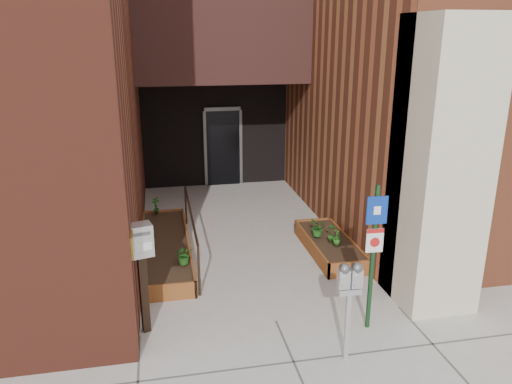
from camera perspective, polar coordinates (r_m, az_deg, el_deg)
ground at (r=7.74m, az=2.30°, el=-14.52°), size 80.00×80.00×0.00m
planter_left at (r=9.89m, az=-10.25°, el=-6.39°), size 0.90×3.60×0.30m
planter_right at (r=9.96m, az=8.35°, el=-6.12°), size 0.80×2.20×0.30m
handrail at (r=9.63m, az=-7.46°, el=-2.98°), size 0.04×3.34×0.90m
parking_meter at (r=6.52m, az=10.66°, el=-10.48°), size 0.31×0.15×1.39m
sign_post at (r=7.15m, az=13.33°, el=-5.72°), size 0.30×0.08×2.18m
payment_dropbox at (r=7.12m, az=-12.99°, el=-7.09°), size 0.38×0.32×1.65m
shrub_left_a at (r=8.77m, az=-8.21°, el=-7.12°), size 0.34×0.34×0.34m
shrub_left_b at (r=9.45m, az=-12.01°, el=-5.30°), size 0.28×0.28×0.39m
shrub_left_c at (r=9.59m, az=-11.99°, el=-5.13°), size 0.24×0.24×0.33m
shrub_left_d at (r=11.26m, az=-11.38°, el=-1.52°), size 0.27×0.27×0.37m
shrub_right_a at (r=9.57m, az=9.23°, el=-5.12°), size 0.21×0.21×0.30m
shrub_right_b at (r=9.69m, az=8.60°, el=-4.58°), size 0.26×0.26×0.36m
shrub_right_c at (r=9.88m, az=7.09°, el=-4.06°), size 0.37×0.37×0.37m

